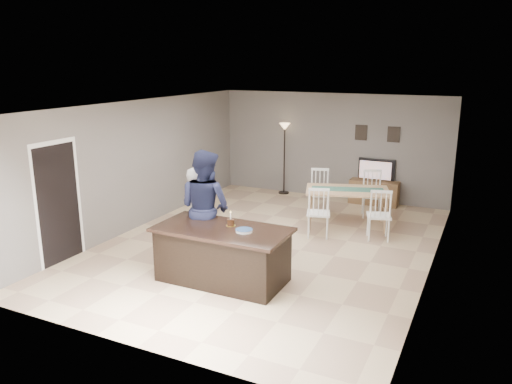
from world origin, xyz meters
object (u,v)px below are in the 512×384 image
at_px(tv_console, 374,192).
at_px(floor_lamp, 285,139).
at_px(woman, 197,212).
at_px(plate_stack, 244,231).
at_px(television, 376,170).
at_px(dining_table, 347,196).
at_px(man, 205,207).
at_px(birthday_cake, 231,222).
at_px(kitchen_island, 223,254).

height_order(tv_console, floor_lamp, floor_lamp).
relative_size(woman, plate_stack, 6.22).
height_order(television, dining_table, television).
height_order(television, woman, woman).
height_order(tv_console, man, man).
distance_m(tv_console, man, 5.40).
bearing_deg(dining_table, woman, -142.86).
height_order(plate_stack, dining_table, dining_table).
bearing_deg(floor_lamp, tv_console, -0.47).
distance_m(birthday_cake, dining_table, 3.58).
relative_size(tv_console, floor_lamp, 0.63).
xyz_separation_m(man, dining_table, (1.69, 3.05, -0.34)).
bearing_deg(man, dining_table, -107.92).
distance_m(tv_console, woman, 5.30).
bearing_deg(plate_stack, woman, 150.44).
bearing_deg(man, television, -98.86).
xyz_separation_m(man, birthday_cake, (0.71, -0.38, -0.06)).
distance_m(plate_stack, floor_lamp, 5.86).
distance_m(television, woman, 5.34).
xyz_separation_m(tv_console, television, (0.00, 0.07, 0.56)).
relative_size(tv_console, dining_table, 0.51).
bearing_deg(birthday_cake, tv_console, 78.11).
bearing_deg(man, birthday_cake, 162.78).
distance_m(kitchen_island, television, 5.78).
xyz_separation_m(television, woman, (-2.15, -4.88, -0.03)).
height_order(woman, man, man).
xyz_separation_m(man, floor_lamp, (-0.59, 5.04, 0.46)).
height_order(birthday_cake, floor_lamp, floor_lamp).
bearing_deg(woman, kitchen_island, 154.64).
xyz_separation_m(kitchen_island, birthday_cake, (0.06, 0.17, 0.50)).
bearing_deg(kitchen_island, birthday_cake, 69.79).
xyz_separation_m(television, birthday_cake, (-1.14, -5.47, 0.09)).
distance_m(television, dining_table, 2.05).
bearing_deg(man, kitchen_island, 150.52).
bearing_deg(kitchen_island, television, 77.99).
bearing_deg(kitchen_island, plate_stack, -0.93).
distance_m(kitchen_island, tv_console, 5.70).
bearing_deg(kitchen_island, floor_lamp, 102.48).
xyz_separation_m(woman, floor_lamp, (-0.29, 4.83, 0.64)).
height_order(kitchen_island, woman, woman).
distance_m(tv_console, plate_stack, 5.67).
bearing_deg(dining_table, floor_lamp, 121.18).
distance_m(kitchen_island, dining_table, 3.76).
bearing_deg(kitchen_island, dining_table, 73.80).
distance_m(birthday_cake, plate_stack, 0.38).
distance_m(television, plate_stack, 5.70).
relative_size(birthday_cake, plate_stack, 0.90).
relative_size(kitchen_island, man, 1.06).
bearing_deg(woman, dining_table, -111.89).
height_order(television, plate_stack, television).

